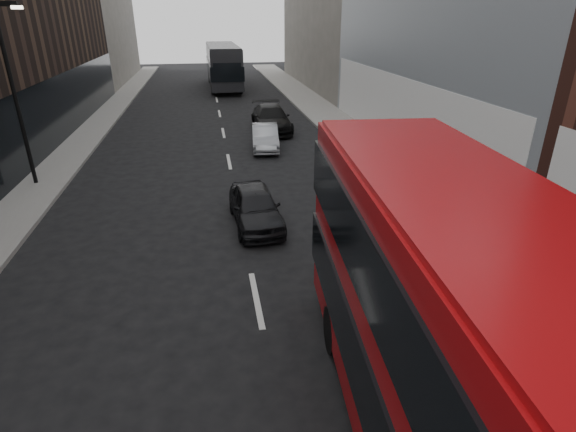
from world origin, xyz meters
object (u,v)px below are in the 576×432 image
red_bus (486,378)px  car_c (271,119)px  car_b (265,137)px  grey_bus (223,65)px  car_a (255,206)px  street_lamp (14,85)px

red_bus → car_c: size_ratio=2.22×
red_bus → car_b: (-0.18, 19.94, -1.94)m
grey_bus → car_b: 22.90m
car_a → car_c: size_ratio=0.74×
red_bus → car_c: 24.06m
street_lamp → grey_bus: (9.21, 26.87, -2.03)m
street_lamp → car_c: size_ratio=1.33×
street_lamp → grey_bus: size_ratio=0.56×
grey_bus → car_b: size_ratio=3.23×
red_bus → car_a: size_ratio=2.99×
car_a → car_b: car_a is taller
car_c → car_b: bearing=-102.9°
street_lamp → red_bus: 19.11m
grey_bus → red_bus: bearing=-89.0°
red_bus → grey_bus: red_bus is taller
red_bus → grey_bus: 42.78m
street_lamp → car_c: 14.26m
street_lamp → car_a: 10.87m
car_a → car_b: size_ratio=1.00×
grey_bus → car_c: size_ratio=2.39×
red_bus → car_c: bearing=93.2°
car_a → street_lamp: bearing=144.9°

